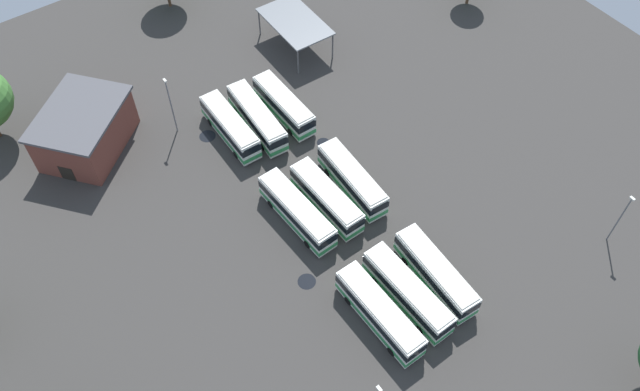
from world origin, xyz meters
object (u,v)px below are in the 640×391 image
bus_row0_slot1 (257,118)px  lamp_post_mid_lot (171,104)px  bus_row1_slot2 (352,179)px  bus_row2_slot0 (380,313)px  bus_row1_slot1 (327,198)px  maintenance_shelter (295,22)px  bus_row0_slot0 (230,127)px  bus_row2_slot1 (408,292)px  bus_row1_slot0 (297,211)px  bus_row2_slot2 (436,273)px  bus_row0_slot2 (284,105)px  lamp_post_far_corner (620,217)px  depot_building (84,130)px

bus_row0_slot1 → lamp_post_mid_lot: size_ratio=1.33×
bus_row1_slot2 → bus_row2_slot0: same height
bus_row1_slot1 → maintenance_shelter: bearing=152.8°
bus_row0_slot0 → bus_row1_slot2: bearing=25.2°
bus_row2_slot1 → bus_row1_slot1: bearing=178.8°
bus_row0_slot0 → bus_row1_slot1: size_ratio=1.00×
bus_row1_slot0 → bus_row2_slot1: same height
bus_row2_slot1 → bus_row2_slot2: 3.78m
maintenance_shelter → lamp_post_mid_lot: bearing=-77.5°
bus_row1_slot2 → lamp_post_mid_lot: bearing=-148.9°
bus_row2_slot0 → bus_row2_slot1: same height
bus_row1_slot1 → bus_row2_slot1: same height
bus_row2_slot1 → bus_row2_slot2: bearing=90.5°
bus_row0_slot1 → bus_row2_slot2: size_ratio=1.02×
bus_row0_slot2 → bus_row2_slot2: size_ratio=0.94×
bus_row1_slot2 → bus_row2_slot1: 15.38m
bus_row0_slot1 → bus_row1_slot1: 14.96m
bus_row0_slot0 → bus_row1_slot0: (15.14, -0.54, 0.00)m
bus_row0_slot0 → lamp_post_far_corner: size_ratio=1.39×
bus_row1_slot1 → bus_row2_slot2: size_ratio=0.95×
bus_row1_slot1 → bus_row2_slot2: same height
bus_row0_slot2 → bus_row2_slot0: size_ratio=0.93×
bus_row0_slot2 → bus_row1_slot0: (14.42, -7.85, 0.00)m
bus_row0_slot0 → depot_building: bearing=-120.6°
bus_row2_slot1 → lamp_post_far_corner: size_ratio=1.49×
maintenance_shelter → bus_row0_slot2: bearing=-40.4°
bus_row1_slot0 → bus_row1_slot1: bearing=83.4°
bus_row0_slot2 → lamp_post_mid_lot: (-5.61, -12.26, 2.83)m
bus_row0_slot1 → depot_building: 20.48m
bus_row2_slot0 → depot_building: 41.15m
bus_row1_slot0 → bus_row1_slot2: 7.63m
bus_row0_slot1 → bus_row2_slot2: 29.38m
bus_row1_slot1 → bus_row2_slot1: size_ratio=0.93×
depot_building → lamp_post_mid_lot: lamp_post_mid_lot is taller
bus_row1_slot2 → maintenance_shelter: size_ratio=1.02×
bus_row0_slot2 → bus_row1_slot2: same height
bus_row1_slot2 → depot_building: bearing=-137.4°
bus_row0_slot2 → lamp_post_far_corner: bearing=26.9°
bus_row0_slot0 → depot_building: 17.16m
bus_row1_slot0 → depot_building: (-23.85, -14.20, 1.13)m
bus_row2_slot1 → bus_row0_slot2: bearing=171.3°
bus_row0_slot1 → bus_row1_slot2: same height
bus_row1_slot1 → bus_row0_slot0: bearing=-168.6°
bus_row1_slot0 → maintenance_shelter: 29.81m
bus_row2_slot2 → lamp_post_far_corner: size_ratio=1.45×
lamp_post_mid_lot → bus_row1_slot0: bearing=12.4°
bus_row1_slot0 → bus_row0_slot1: bearing=164.6°
bus_row1_slot0 → lamp_post_mid_lot: size_ratio=1.32×
bus_row0_slot2 → bus_row1_slot0: 16.42m
bus_row2_slot0 → bus_row1_slot0: bearing=178.7°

